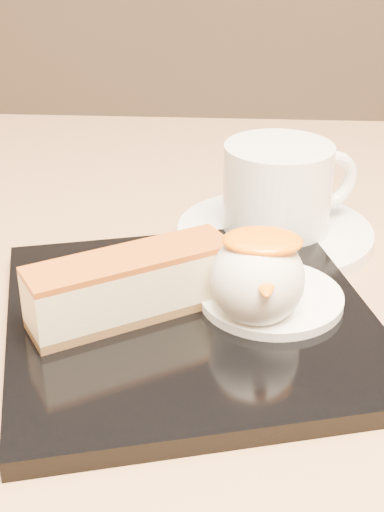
# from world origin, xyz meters

# --- Properties ---
(table) EXTENTS (0.80, 0.80, 0.72)m
(table) POSITION_xyz_m (0.00, 0.00, 0.56)
(table) COLOR black
(table) RESTS_ON ground
(dessert_plate) EXTENTS (0.27, 0.27, 0.01)m
(dessert_plate) POSITION_xyz_m (-0.03, -0.04, 0.73)
(dessert_plate) COLOR black
(dessert_plate) RESTS_ON table
(cheesecake) EXTENTS (0.12, 0.09, 0.04)m
(cheesecake) POSITION_xyz_m (-0.06, -0.05, 0.75)
(cheesecake) COLOR brown
(cheesecake) RESTS_ON dessert_plate
(cream_smear) EXTENTS (0.09, 0.09, 0.01)m
(cream_smear) POSITION_xyz_m (0.02, -0.03, 0.73)
(cream_smear) COLOR white
(cream_smear) RESTS_ON dessert_plate
(ice_cream_scoop) EXTENTS (0.06, 0.06, 0.06)m
(ice_cream_scoop) POSITION_xyz_m (0.01, -0.05, 0.76)
(ice_cream_scoop) COLOR white
(ice_cream_scoop) RESTS_ON cream_smear
(mango_sauce) EXTENTS (0.05, 0.04, 0.01)m
(mango_sauce) POSITION_xyz_m (0.02, -0.05, 0.78)
(mango_sauce) COLOR orange
(mango_sauce) RESTS_ON ice_cream_scoop
(mint_sprig) EXTENTS (0.04, 0.03, 0.00)m
(mint_sprig) POSITION_xyz_m (-0.00, -0.00, 0.74)
(mint_sprig) COLOR #2A813C
(mint_sprig) RESTS_ON cream_smear
(saucer) EXTENTS (0.15, 0.15, 0.01)m
(saucer) POSITION_xyz_m (0.03, 0.09, 0.72)
(saucer) COLOR white
(saucer) RESTS_ON table
(coffee_cup) EXTENTS (0.10, 0.08, 0.07)m
(coffee_cup) POSITION_xyz_m (0.03, 0.09, 0.76)
(coffee_cup) COLOR white
(coffee_cup) RESTS_ON saucer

